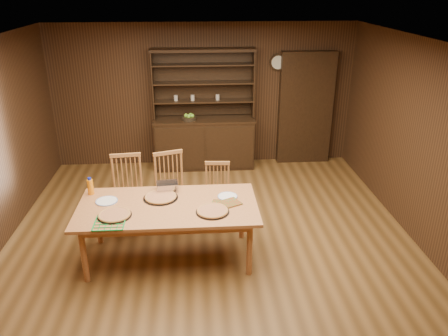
{
  "coord_description": "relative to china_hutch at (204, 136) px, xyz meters",
  "views": [
    {
      "loc": [
        -0.18,
        -4.91,
        3.25
      ],
      "look_at": [
        0.2,
        0.4,
        0.96
      ],
      "focal_mm": 35.0,
      "sensor_mm": 36.0,
      "label": 1
    }
  ],
  "objects": [
    {
      "name": "fruit_bowl",
      "position": [
        -0.27,
        -0.07,
        0.39
      ],
      "size": [
        0.27,
        0.27,
        0.12
      ],
      "color": "black",
      "rests_on": "china_hutch"
    },
    {
      "name": "china_hutch",
      "position": [
        0.0,
        0.0,
        0.0
      ],
      "size": [
        1.84,
        0.52,
        2.17
      ],
      "color": "black",
      "rests_on": "floor"
    },
    {
      "name": "foil_dish",
      "position": [
        -0.55,
        -2.54,
        0.21
      ],
      "size": [
        0.29,
        0.22,
        0.11
      ],
      "primitive_type": "cube",
      "rotation": [
        0.0,
        0.0,
        0.1
      ],
      "color": "silver",
      "rests_on": "dining_table"
    },
    {
      "name": "pizza_right",
      "position": [
        0.01,
        -3.17,
        0.17
      ],
      "size": [
        0.39,
        0.39,
        0.04
      ],
      "color": "black",
      "rests_on": "dining_table"
    },
    {
      "name": "dining_table",
      "position": [
        -0.53,
        -2.96,
        0.09
      ],
      "size": [
        2.17,
        1.09,
        0.75
      ],
      "color": "#C87D45",
      "rests_on": "floor"
    },
    {
      "name": "pizza_center",
      "position": [
        -0.62,
        -2.76,
        0.17
      ],
      "size": [
        0.43,
        0.43,
        0.04
      ],
      "color": "black",
      "rests_on": "dining_table"
    },
    {
      "name": "pot_holder_a",
      "position": [
        0.24,
        -2.96,
        0.16
      ],
      "size": [
        0.28,
        0.28,
        0.02
      ],
      "primitive_type": "cube",
      "rotation": [
        0.0,
        0.0,
        0.46
      ],
      "color": "red",
      "rests_on": "dining_table"
    },
    {
      "name": "juice_bottle",
      "position": [
        -1.51,
        -2.59,
        0.26
      ],
      "size": [
        0.08,
        0.08,
        0.23
      ],
      "color": "orange",
      "rests_on": "dining_table"
    },
    {
      "name": "plate_right",
      "position": [
        0.21,
        -2.79,
        0.16
      ],
      "size": [
        0.25,
        0.25,
        0.02
      ],
      "color": "white",
      "rests_on": "dining_table"
    },
    {
      "name": "chair_right",
      "position": [
        0.12,
        -2.08,
        -0.12
      ],
      "size": [
        0.4,
        0.38,
        0.91
      ],
      "rotation": [
        0.0,
        0.0,
        -0.07
      ],
      "color": "#B8783F",
      "rests_on": "floor"
    },
    {
      "name": "chair_left",
      "position": [
        -1.13,
        -2.11,
        -0.03
      ],
      "size": [
        0.48,
        0.46,
        1.07
      ],
      "rotation": [
        0.0,
        0.0,
        0.09
      ],
      "color": "#B8783F",
      "rests_on": "floor"
    },
    {
      "name": "cooling_rack",
      "position": [
        -1.16,
        -3.34,
        0.16
      ],
      "size": [
        0.38,
        0.38,
        0.02
      ],
      "primitive_type": null,
      "rotation": [
        0.0,
        0.0,
        0.16
      ],
      "color": "#0B9536",
      "rests_on": "dining_table"
    },
    {
      "name": "pizza_left",
      "position": [
        -1.13,
        -3.18,
        0.17
      ],
      "size": [
        0.39,
        0.39,
        0.04
      ],
      "color": "black",
      "rests_on": "dining_table"
    },
    {
      "name": "pot_holder_b",
      "position": [
        0.09,
        -2.97,
        0.16
      ],
      "size": [
        0.22,
        0.22,
        0.01
      ],
      "primitive_type": "cube",
      "rotation": [
        0.0,
        0.0,
        -0.28
      ],
      "color": "red",
      "rests_on": "dining_table"
    },
    {
      "name": "wall_clock",
      "position": [
        1.35,
        0.2,
        1.3
      ],
      "size": [
        0.3,
        0.05,
        0.3
      ],
      "color": "black",
      "rests_on": "room_shell"
    },
    {
      "name": "room_shell",
      "position": [
        0.0,
        -2.75,
        0.98
      ],
      "size": [
        6.0,
        6.0,
        6.0
      ],
      "color": "silver",
      "rests_on": "floor"
    },
    {
      "name": "plate_left",
      "position": [
        -1.28,
        -2.81,
        0.16
      ],
      "size": [
        0.27,
        0.27,
        0.02
      ],
      "color": "white",
      "rests_on": "dining_table"
    },
    {
      "name": "doorway",
      "position": [
        1.9,
        0.15,
        0.45
      ],
      "size": [
        1.0,
        0.18,
        2.1
      ],
      "primitive_type": "cube",
      "color": "black",
      "rests_on": "floor"
    },
    {
      "name": "floor",
      "position": [
        0.0,
        -2.75,
        -0.6
      ],
      "size": [
        6.0,
        6.0,
        0.0
      ],
      "primitive_type": "plane",
      "color": "brown",
      "rests_on": "ground"
    },
    {
      "name": "chair_center",
      "position": [
        -0.53,
        -2.07,
        -0.03
      ],
      "size": [
        0.55,
        0.53,
        1.07
      ],
      "rotation": [
        0.0,
        0.0,
        0.31
      ],
      "color": "#B8783F",
      "rests_on": "floor"
    }
  ]
}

